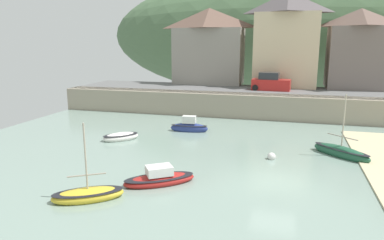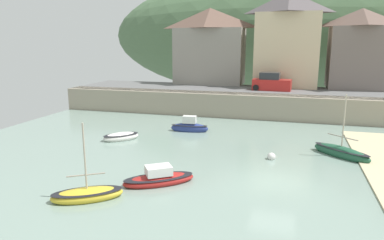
{
  "view_description": "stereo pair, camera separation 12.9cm",
  "coord_description": "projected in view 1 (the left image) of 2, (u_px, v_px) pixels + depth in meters",
  "views": [
    {
      "loc": [
        0.55,
        -18.92,
        7.5
      ],
      "look_at": [
        -6.1,
        4.84,
        2.1
      ],
      "focal_mm": 33.11,
      "sensor_mm": 36.0,
      "label": 1
    },
    {
      "loc": [
        0.67,
        -18.89,
        7.5
      ],
      "look_at": [
        -6.1,
        4.84,
        2.1
      ],
      "focal_mm": 33.11,
      "sensor_mm": 36.0,
      "label": 2
    }
  ],
  "objects": [
    {
      "name": "waterfront_building_centre",
      "position": [
        286.0,
        39.0,
        41.63
      ],
      "size": [
        7.43,
        6.12,
        10.86
      ],
      "color": "beige",
      "rests_on": "ground"
    },
    {
      "name": "dinghy_open_wooden",
      "position": [
        341.0,
        152.0,
        23.84
      ],
      "size": [
        3.85,
        3.51,
        4.43
      ],
      "rotation": [
        0.0,
        0.0,
        -0.71
      ],
      "color": "#205339",
      "rests_on": "ground"
    },
    {
      "name": "mooring_buoy",
      "position": [
        272.0,
        157.0,
        23.3
      ],
      "size": [
        0.54,
        0.54,
        0.54
      ],
      "color": "silver",
      "rests_on": "ground"
    },
    {
      "name": "quay_seawall",
      "position": [
        284.0,
        105.0,
        35.72
      ],
      "size": [
        48.0,
        9.4,
        2.4
      ],
      "color": "gray",
      "rests_on": "ground"
    },
    {
      "name": "sailboat_far_left",
      "position": [
        121.0,
        137.0,
        27.94
      ],
      "size": [
        2.93,
        2.94,
        0.75
      ],
      "rotation": [
        0.0,
        0.0,
        0.79
      ],
      "color": "white",
      "rests_on": "ground"
    },
    {
      "name": "hillside_backdrop",
      "position": [
        311.0,
        35.0,
        68.59
      ],
      "size": [
        80.0,
        44.0,
        25.45
      ],
      "color": "#4C6B47",
      "rests_on": "ground"
    },
    {
      "name": "parked_car_near_slipway",
      "position": [
        271.0,
        83.0,
        38.75
      ],
      "size": [
        4.21,
        1.98,
        1.95
      ],
      "rotation": [
        0.0,
        0.0,
        -0.07
      ],
      "color": "red",
      "rests_on": "ground"
    },
    {
      "name": "fishing_boat_green",
      "position": [
        189.0,
        127.0,
        30.57
      ],
      "size": [
        3.33,
        1.23,
        1.57
      ],
      "rotation": [
        0.0,
        0.0,
        0.09
      ],
      "color": "navy",
      "rests_on": "ground"
    },
    {
      "name": "sailboat_nearest_shore",
      "position": [
        159.0,
        179.0,
        19.22
      ],
      "size": [
        4.03,
        3.4,
        1.14
      ],
      "rotation": [
        0.0,
        0.0,
        0.61
      ],
      "color": "#A7211E",
      "rests_on": "ground"
    },
    {
      "name": "waterfront_building_right",
      "position": [
        358.0,
        48.0,
        39.77
      ],
      "size": [
        6.69,
        5.84,
        8.83
      ],
      "color": "slate",
      "rests_on": "ground"
    },
    {
      "name": "sailboat_blue_trim",
      "position": [
        88.0,
        195.0,
        17.27
      ],
      "size": [
        3.62,
        2.97,
        4.0
      ],
      "rotation": [
        0.0,
        0.0,
        0.57
      ],
      "color": "gold",
      "rests_on": "ground"
    },
    {
      "name": "waterfront_building_left",
      "position": [
        209.0,
        46.0,
        44.26
      ],
      "size": [
        8.74,
        4.7,
        9.28
      ],
      "color": "gray",
      "rests_on": "ground"
    }
  ]
}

